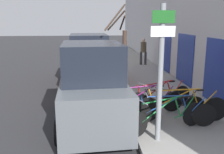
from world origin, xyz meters
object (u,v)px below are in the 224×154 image
at_px(parked_car_0, 92,88).
at_px(bicycle_0, 166,117).
at_px(street_tree, 123,52).
at_px(bicycle_2, 182,107).
at_px(pedestrian_near, 143,50).
at_px(bicycle_3, 170,103).
at_px(signpost, 160,71).
at_px(bicycle_4, 147,101).
at_px(bicycle_5, 160,97).
at_px(parked_car_1, 89,61).
at_px(bicycle_1, 172,113).

bearing_deg(parked_car_0, bicycle_0, -33.18).
xyz_separation_m(bicycle_0, parked_car_0, (-1.91, 1.10, 0.53)).
height_order(parked_car_0, street_tree, street_tree).
relative_size(bicycle_2, pedestrian_near, 1.54).
bearing_deg(bicycle_3, street_tree, 25.65).
distance_m(signpost, bicycle_4, 2.25).
relative_size(bicycle_2, bicycle_5, 1.14).
xyz_separation_m(bicycle_3, parked_car_1, (-2.50, 5.04, 0.58)).
height_order(bicycle_3, bicycle_5, bicycle_5).
xyz_separation_m(bicycle_2, pedestrian_near, (0.89, 9.57, 0.57)).
bearing_deg(bicycle_3, pedestrian_near, 2.72).
bearing_deg(bicycle_2, street_tree, 21.52).
bearing_deg(bicycle_5, bicycle_1, 155.41).
distance_m(parked_car_1, street_tree, 2.23).
xyz_separation_m(bicycle_2, parked_car_0, (-2.58, 0.44, 0.51)).
xyz_separation_m(bicycle_4, street_tree, (-0.33, 3.30, 1.17)).
bearing_deg(parked_car_1, parked_car_0, -91.10).
relative_size(signpost, bicycle_1, 1.34).
relative_size(signpost, bicycle_2, 1.22).
height_order(bicycle_0, bicycle_2, bicycle_2).
xyz_separation_m(bicycle_4, bicycle_5, (0.53, 0.35, 0.01)).
relative_size(bicycle_1, parked_car_1, 0.51).
distance_m(bicycle_1, parked_car_0, 2.37).
bearing_deg(bicycle_1, bicycle_3, -7.84).
bearing_deg(bicycle_2, bicycle_4, 55.61).
bearing_deg(parked_car_0, parked_car_1, 87.98).
bearing_deg(pedestrian_near, signpost, 91.94).
bearing_deg(bicycle_0, parked_car_0, 41.23).
xyz_separation_m(bicycle_0, bicycle_3, (0.48, 1.17, -0.03)).
relative_size(signpost, bicycle_3, 1.54).
bearing_deg(bicycle_1, bicycle_2, -43.81).
distance_m(bicycle_1, bicycle_2, 0.52).
distance_m(signpost, pedestrian_near, 10.86).
relative_size(bicycle_3, street_tree, 0.59).
bearing_deg(bicycle_0, bicycle_4, -10.44).
bearing_deg(street_tree, parked_car_1, 134.03).
relative_size(signpost, bicycle_4, 1.37).
bearing_deg(parked_car_0, bicycle_5, 12.04).
xyz_separation_m(bicycle_4, pedestrian_near, (1.76, 8.86, 0.60)).
relative_size(bicycle_1, pedestrian_near, 1.40).
distance_m(signpost, bicycle_2, 1.98).
height_order(bicycle_2, pedestrian_near, pedestrian_near).
relative_size(signpost, parked_car_1, 0.68).
bearing_deg(bicycle_3, bicycle_5, 24.77).
relative_size(parked_car_1, street_tree, 1.34).
height_order(signpost, bicycle_0, signpost).
bearing_deg(bicycle_4, pedestrian_near, -16.01).
relative_size(parked_car_0, parked_car_1, 0.91).
distance_m(bicycle_2, bicycle_4, 1.12).
distance_m(bicycle_0, bicycle_5, 1.75).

